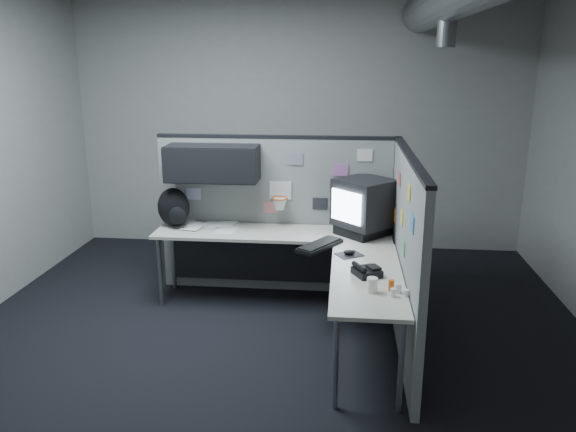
# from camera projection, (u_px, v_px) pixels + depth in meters

# --- Properties ---
(room) EXTENTS (5.62, 5.62, 3.22)m
(room) POSITION_uv_depth(u_px,v_px,m) (343.00, 96.00, 4.11)
(room) COLOR black
(room) RESTS_ON ground
(partition_back) EXTENTS (2.44, 0.42, 1.63)m
(partition_back) POSITION_uv_depth(u_px,v_px,m) (260.00, 199.00, 5.67)
(partition_back) COLOR gray
(partition_back) RESTS_ON ground
(partition_right) EXTENTS (0.07, 2.23, 1.63)m
(partition_right) POSITION_uv_depth(u_px,v_px,m) (405.00, 253.00, 4.61)
(partition_right) COLOR gray
(partition_right) RESTS_ON ground
(desk) EXTENTS (2.31, 2.11, 0.73)m
(desk) POSITION_uv_depth(u_px,v_px,m) (295.00, 253.00, 5.22)
(desk) COLOR beige
(desk) RESTS_ON ground
(monitor) EXTENTS (0.66, 0.66, 0.54)m
(monitor) POSITION_uv_depth(u_px,v_px,m) (364.00, 206.00, 5.33)
(monitor) COLOR black
(monitor) RESTS_ON desk
(keyboard) EXTENTS (0.42, 0.52, 0.04)m
(keyboard) POSITION_uv_depth(u_px,v_px,m) (320.00, 245.00, 5.01)
(keyboard) COLOR black
(keyboard) RESTS_ON desk
(mouse) EXTENTS (0.27, 0.26, 0.05)m
(mouse) POSITION_uv_depth(u_px,v_px,m) (349.00, 253.00, 4.82)
(mouse) COLOR black
(mouse) RESTS_ON desk
(phone) EXTENTS (0.25, 0.26, 0.09)m
(phone) POSITION_uv_depth(u_px,v_px,m) (366.00, 271.00, 4.36)
(phone) COLOR black
(phone) RESTS_ON desk
(bottles) EXTENTS (0.15, 0.16, 0.08)m
(bottles) POSITION_uv_depth(u_px,v_px,m) (396.00, 289.00, 4.02)
(bottles) COLOR silver
(bottles) RESTS_ON desk
(cup) EXTENTS (0.09, 0.09, 0.11)m
(cup) POSITION_uv_depth(u_px,v_px,m) (372.00, 285.00, 4.04)
(cup) COLOR white
(cup) RESTS_ON desk
(papers) EXTENTS (0.72, 0.55, 0.02)m
(papers) POSITION_uv_depth(u_px,v_px,m) (205.00, 225.00, 5.68)
(papers) COLOR white
(papers) RESTS_ON desk
(backpack) EXTENTS (0.36, 0.33, 0.39)m
(backpack) POSITION_uv_depth(u_px,v_px,m) (174.00, 208.00, 5.60)
(backpack) COLOR black
(backpack) RESTS_ON desk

